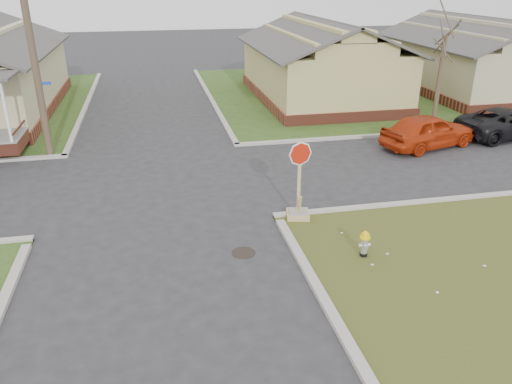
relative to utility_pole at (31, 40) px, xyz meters
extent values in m
plane|color=#2A2A2C|center=(4.20, -8.90, -4.66)|extent=(120.00, 120.00, 0.00)
cube|color=#2B4C1B|center=(26.20, 9.10, -4.64)|extent=(37.00, 19.00, 0.05)
cylinder|color=black|center=(6.40, -9.40, -4.66)|extent=(0.64, 0.64, 0.01)
cube|color=brown|center=(14.20, 7.60, -4.36)|extent=(7.20, 11.20, 0.60)
cube|color=tan|center=(14.20, 7.60, -2.76)|extent=(7.00, 11.00, 2.60)
cube|color=brown|center=(24.20, 7.60, -4.36)|extent=(7.20, 11.20, 0.60)
cube|color=tan|center=(24.20, 7.60, -2.76)|extent=(7.00, 11.00, 2.60)
cylinder|color=#473929|center=(0.00, 0.00, -0.16)|extent=(0.28, 0.28, 9.00)
cylinder|color=#473929|center=(18.20, 1.30, -2.51)|extent=(0.22, 0.22, 4.20)
cylinder|color=black|center=(9.48, -10.28, -4.57)|extent=(0.20, 0.20, 0.09)
cylinder|color=silver|center=(9.48, -10.28, -4.31)|extent=(0.17, 0.17, 0.42)
sphere|color=silver|center=(9.48, -10.28, -4.10)|extent=(0.17, 0.17, 0.17)
cylinder|color=yellow|center=(9.48, -10.28, -4.06)|extent=(0.28, 0.28, 0.06)
cylinder|color=yellow|center=(9.48, -10.28, -3.99)|extent=(0.20, 0.20, 0.09)
sphere|color=yellow|center=(9.48, -10.28, -3.94)|extent=(0.14, 0.14, 0.14)
cube|color=tan|center=(8.42, -7.69, -4.53)|extent=(0.68, 0.68, 0.16)
cube|color=gray|center=(8.42, -7.69, -4.43)|extent=(0.55, 0.55, 0.04)
cube|color=tan|center=(8.42, -7.69, -3.36)|extent=(0.10, 0.05, 2.29)
cylinder|color=#B81B0C|center=(8.42, -7.74, -2.54)|extent=(0.61, 0.27, 0.65)
cylinder|color=white|center=(8.42, -7.72, -2.54)|extent=(0.69, 0.30, 0.74)
imported|color=#B82F0D|center=(15.85, -2.17, -3.92)|extent=(4.66, 2.88, 1.48)
imported|color=black|center=(20.28, -1.52, -4.00)|extent=(5.02, 2.80, 1.33)
camera|label=1|loc=(4.31, -20.93, 2.25)|focal=35.00mm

